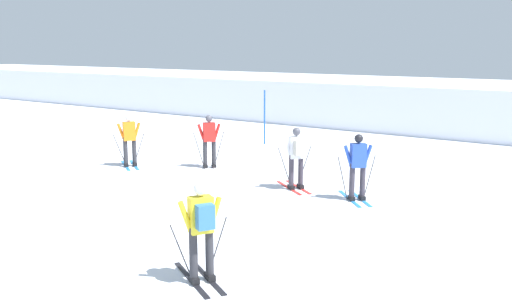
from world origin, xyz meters
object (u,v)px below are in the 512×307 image
(skier_red, at_px, (209,140))
(trail_marker_pole, at_px, (265,117))
(skier_yellow, at_px, (201,228))
(skier_white, at_px, (297,155))
(skier_orange, at_px, (129,139))
(skier_blue, at_px, (358,165))

(skier_red, bearing_deg, trail_marker_pole, 101.78)
(skier_yellow, xyz_separation_m, skier_white, (-1.81, 6.14, 0.00))
(skier_white, xyz_separation_m, skier_red, (-3.69, 0.79, -0.04))
(skier_white, bearing_deg, skier_orange, -174.92)
(skier_yellow, distance_m, skier_red, 8.85)
(skier_yellow, height_order, skier_orange, same)
(skier_red, xyz_separation_m, skier_blue, (5.52, -0.87, 0.00))
(skier_blue, height_order, trail_marker_pole, trail_marker_pole)
(skier_orange, relative_size, skier_blue, 1.00)
(skier_white, height_order, skier_blue, same)
(skier_yellow, distance_m, skier_blue, 6.07)
(skier_white, height_order, skier_red, same)
(skier_orange, bearing_deg, trail_marker_pole, 77.95)
(skier_white, bearing_deg, skier_red, 167.94)
(skier_white, distance_m, skier_blue, 1.83)
(skier_white, height_order, skier_orange, same)
(skier_yellow, relative_size, skier_white, 1.00)
(skier_orange, distance_m, trail_marker_pole, 6.11)
(skier_orange, relative_size, trail_marker_pole, 0.79)
(skier_orange, bearing_deg, skier_yellow, -35.96)
(skier_yellow, bearing_deg, trail_marker_pole, 119.16)
(trail_marker_pole, bearing_deg, skier_blue, -40.43)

